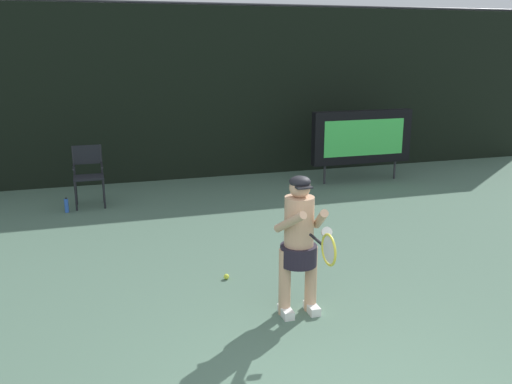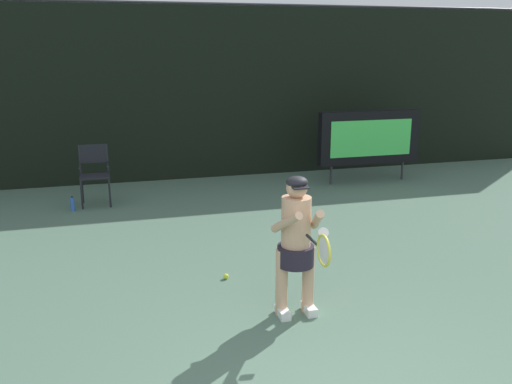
{
  "view_description": "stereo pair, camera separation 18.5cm",
  "coord_description": "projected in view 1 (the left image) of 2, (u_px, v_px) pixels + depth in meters",
  "views": [
    {
      "loc": [
        -1.76,
        -3.09,
        2.8
      ],
      "look_at": [
        0.15,
        3.17,
        1.05
      ],
      "focal_mm": 38.5,
      "sensor_mm": 36.0,
      "label": 1
    },
    {
      "loc": [
        -1.58,
        -3.14,
        2.8
      ],
      "look_at": [
        0.15,
        3.17,
        1.05
      ],
      "focal_mm": 38.5,
      "sensor_mm": 36.0,
      "label": 2
    }
  ],
  "objects": [
    {
      "name": "water_bottle",
      "position": [
        67.0,
        206.0,
        9.48
      ],
      "size": [
        0.07,
        0.07,
        0.27
      ],
      "color": "blue",
      "rests_on": "ground"
    },
    {
      "name": "tennis_ball_loose",
      "position": [
        226.0,
        277.0,
        6.78
      ],
      "size": [
        0.07,
        0.07,
        0.07
      ],
      "color": "#CCDB3D",
      "rests_on": "ground"
    },
    {
      "name": "scoreboard",
      "position": [
        362.0,
        137.0,
        11.46
      ],
      "size": [
        2.2,
        0.21,
        1.5
      ],
      "color": "black",
      "rests_on": "ground"
    },
    {
      "name": "umpire_chair",
      "position": [
        88.0,
        172.0,
        9.77
      ],
      "size": [
        0.52,
        0.44,
        1.08
      ],
      "color": "black",
      "rests_on": "ground"
    },
    {
      "name": "tennis_racket",
      "position": [
        328.0,
        249.0,
        5.14
      ],
      "size": [
        0.03,
        0.6,
        0.31
      ],
      "rotation": [
        0.0,
        0.0,
        0.13
      ],
      "color": "black"
    },
    {
      "name": "backdrop_screen",
      "position": [
        175.0,
        94.0,
        11.46
      ],
      "size": [
        18.0,
        0.12,
        3.66
      ],
      "color": "black",
      "rests_on": "ground"
    },
    {
      "name": "tennis_player",
      "position": [
        299.0,
        240.0,
        5.74
      ],
      "size": [
        0.53,
        0.61,
        1.52
      ],
      "color": "white",
      "rests_on": "ground"
    }
  ]
}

